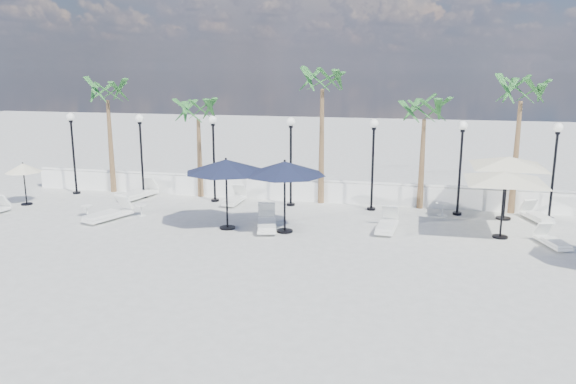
% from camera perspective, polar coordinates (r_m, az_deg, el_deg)
% --- Properties ---
extents(ground, '(100.00, 100.00, 0.00)m').
position_cam_1_polar(ground, '(18.51, -4.15, -6.12)').
color(ground, '#A3A49E').
rests_on(ground, ground).
extents(balustrade, '(26.00, 0.30, 1.01)m').
position_cam_1_polar(balustrade, '(25.39, 0.77, 0.18)').
color(balustrade, white).
rests_on(balustrade, ground).
extents(lamppost_0, '(0.36, 0.36, 3.84)m').
position_cam_1_polar(lamppost_0, '(28.26, -21.05, 4.78)').
color(lamppost_0, black).
rests_on(lamppost_0, ground).
extents(lamppost_1, '(0.36, 0.36, 3.84)m').
position_cam_1_polar(lamppost_1, '(26.48, -14.72, 4.73)').
color(lamppost_1, black).
rests_on(lamppost_1, ground).
extents(lamppost_2, '(0.36, 0.36, 3.84)m').
position_cam_1_polar(lamppost_2, '(25.06, -7.57, 4.61)').
color(lamppost_2, black).
rests_on(lamppost_2, ground).
extents(lamppost_3, '(0.36, 0.36, 3.84)m').
position_cam_1_polar(lamppost_3, '(24.07, 0.29, 4.39)').
color(lamppost_3, black).
rests_on(lamppost_3, ground).
extents(lamppost_4, '(0.36, 0.36, 3.84)m').
position_cam_1_polar(lamppost_4, '(23.56, 8.64, 4.07)').
color(lamppost_4, black).
rests_on(lamppost_4, ground).
extents(lamppost_5, '(0.36, 0.36, 3.84)m').
position_cam_1_polar(lamppost_5, '(23.57, 17.17, 3.65)').
color(lamppost_5, black).
rests_on(lamppost_5, ground).
extents(lamppost_6, '(0.36, 0.36, 3.84)m').
position_cam_1_polar(lamppost_6, '(24.09, 25.50, 3.16)').
color(lamppost_6, black).
rests_on(lamppost_6, ground).
extents(palm_0, '(2.60, 2.60, 5.50)m').
position_cam_1_polar(palm_0, '(27.96, -17.88, 9.15)').
color(palm_0, brown).
rests_on(palm_0, ground).
extents(palm_1, '(2.60, 2.60, 4.70)m').
position_cam_1_polar(palm_1, '(26.02, -9.12, 7.66)').
color(palm_1, brown).
rests_on(palm_1, ground).
extents(palm_2, '(2.60, 2.60, 6.10)m').
position_cam_1_polar(palm_2, '(24.39, 3.51, 10.67)').
color(palm_2, brown).
rests_on(palm_2, ground).
extents(palm_3, '(2.60, 2.60, 4.90)m').
position_cam_1_polar(palm_3, '(24.13, 13.69, 7.54)').
color(palm_3, brown).
rests_on(palm_3, ground).
extents(palm_4, '(2.60, 2.60, 5.70)m').
position_cam_1_polar(palm_4, '(24.40, 22.60, 8.83)').
color(palm_4, brown).
rests_on(palm_4, ground).
extents(lounger_1, '(0.65, 1.84, 0.68)m').
position_cam_1_polar(lounger_1, '(24.88, -5.47, -0.70)').
color(lounger_1, silver).
rests_on(lounger_1, ground).
extents(lounger_2, '(1.34, 2.22, 0.79)m').
position_cam_1_polar(lounger_2, '(23.28, -17.76, -2.09)').
color(lounger_2, silver).
rests_on(lounger_2, ground).
extents(lounger_3, '(1.16, 2.24, 0.80)m').
position_cam_1_polar(lounger_3, '(26.67, -14.93, -0.08)').
color(lounger_3, silver).
rests_on(lounger_3, ground).
extents(lounger_4, '(0.80, 2.01, 0.73)m').
position_cam_1_polar(lounger_4, '(21.05, 10.05, -3.26)').
color(lounger_4, silver).
rests_on(lounger_4, ground).
extents(lounger_5, '(1.19, 2.19, 0.78)m').
position_cam_1_polar(lounger_5, '(20.94, -2.17, -3.12)').
color(lounger_5, silver).
rests_on(lounger_5, ground).
extents(lounger_6, '(1.00, 1.71, 0.61)m').
position_cam_1_polar(lounger_6, '(20.99, 25.25, -4.48)').
color(lounger_6, silver).
rests_on(lounger_6, ground).
extents(lounger_7, '(1.10, 1.84, 0.66)m').
position_cam_1_polar(lounger_7, '(24.14, 23.95, -2.19)').
color(lounger_7, silver).
rests_on(lounger_7, ground).
extents(side_table_0, '(0.49, 0.49, 0.47)m').
position_cam_1_polar(side_table_0, '(23.55, -14.68, -1.68)').
color(side_table_0, silver).
rests_on(side_table_0, ground).
extents(side_table_1, '(0.47, 0.47, 0.45)m').
position_cam_1_polar(side_table_1, '(24.09, -19.74, -1.73)').
color(side_table_1, silver).
rests_on(side_table_1, ground).
extents(side_table_2, '(0.55, 0.55, 0.53)m').
position_cam_1_polar(side_table_2, '(23.65, 15.41, -1.58)').
color(side_table_2, silver).
rests_on(side_table_2, ground).
extents(parasol_navy_left, '(3.05, 3.05, 2.69)m').
position_cam_1_polar(parasol_navy_left, '(20.68, -6.32, 2.61)').
color(parasol_navy_left, black).
rests_on(parasol_navy_left, ground).
extents(parasol_navy_mid, '(3.00, 3.00, 2.69)m').
position_cam_1_polar(parasol_navy_mid, '(20.13, -0.34, 2.40)').
color(parasol_navy_mid, black).
rests_on(parasol_navy_mid, ground).
extents(parasol_cream_sq_a, '(5.23, 5.23, 2.57)m').
position_cam_1_polar(parasol_cream_sq_a, '(20.84, 21.23, 1.92)').
color(parasol_cream_sq_a, black).
rests_on(parasol_cream_sq_a, ground).
extents(parasol_cream_sq_b, '(5.40, 5.40, 2.71)m').
position_cam_1_polar(parasol_cream_sq_b, '(23.47, 21.49, 3.32)').
color(parasol_cream_sq_b, black).
rests_on(parasol_cream_sq_b, ground).
extents(parasol_cream_small, '(1.54, 1.54, 1.89)m').
position_cam_1_polar(parasol_cream_small, '(26.93, -25.31, 2.18)').
color(parasol_cream_small, black).
rests_on(parasol_cream_small, ground).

